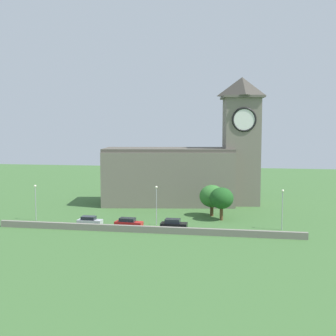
{
  "coord_description": "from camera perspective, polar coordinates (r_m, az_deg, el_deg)",
  "views": [
    {
      "loc": [
        15.67,
        -72.29,
        17.24
      ],
      "look_at": [
        1.39,
        9.52,
        9.45
      ],
      "focal_mm": 46.38,
      "sensor_mm": 36.0,
      "label": 1
    }
  ],
  "objects": [
    {
      "name": "ground_plane",
      "position": [
        90.35,
        -0.28,
        -5.64
      ],
      "size": [
        200.0,
        200.0,
        0.0
      ],
      "primitive_type": "plane",
      "color": "#3D6633"
    },
    {
      "name": "church",
      "position": [
        97.87,
        2.69,
        0.24
      ],
      "size": [
        36.29,
        16.74,
        28.32
      ],
      "color": "slate",
      "rests_on": "ground"
    },
    {
      "name": "quay_barrier",
      "position": [
        72.0,
        -2.98,
        -8.05
      ],
      "size": [
        51.41,
        0.7,
        1.1
      ],
      "primitive_type": "cube",
      "color": "gray",
      "rests_on": "ground"
    },
    {
      "name": "car_silver",
      "position": [
        77.98,
        -10.27,
        -6.86
      ],
      "size": [
        4.34,
        2.11,
        1.7
      ],
      "color": "silver",
      "rests_on": "ground"
    },
    {
      "name": "car_red",
      "position": [
        75.47,
        -5.22,
        -7.19
      ],
      "size": [
        4.88,
        2.3,
        1.74
      ],
      "color": "red",
      "rests_on": "ground"
    },
    {
      "name": "car_black",
      "position": [
        73.9,
        0.74,
        -7.4
      ],
      "size": [
        4.47,
        2.28,
        1.83
      ],
      "color": "black",
      "rests_on": "ground"
    },
    {
      "name": "streetlamp_west_end",
      "position": [
        84.06,
        -17.03,
        -3.61
      ],
      "size": [
        0.44,
        0.44,
        6.67
      ],
      "color": "#9EA0A5",
      "rests_on": "ground"
    },
    {
      "name": "streetlamp_west_mid",
      "position": [
        76.67,
        -1.54,
        -4.09
      ],
      "size": [
        0.44,
        0.44,
        6.98
      ],
      "color": "#9EA0A5",
      "rests_on": "ground"
    },
    {
      "name": "streetlamp_central",
      "position": [
        75.41,
        14.8,
        -4.47
      ],
      "size": [
        0.44,
        0.44,
        6.89
      ],
      "color": "#9EA0A5",
      "rests_on": "ground"
    },
    {
      "name": "tree_by_tower",
      "position": [
        84.85,
        5.79,
        -3.71
      ],
      "size": [
        4.84,
        4.84,
        6.11
      ],
      "color": "brown",
      "rests_on": "ground"
    },
    {
      "name": "tree_riverside_west",
      "position": [
        81.24,
        7.05,
        -3.98
      ],
      "size": [
        4.44,
        4.44,
        6.15
      ],
      "color": "brown",
      "rests_on": "ground"
    }
  ]
}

